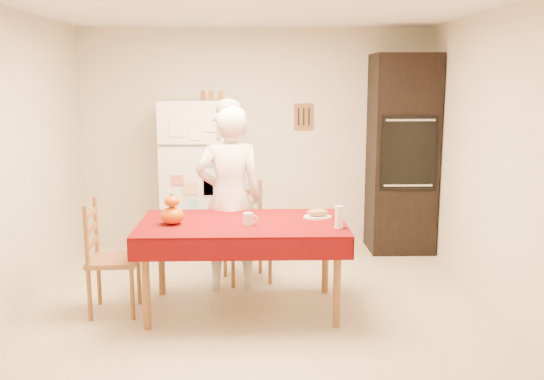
{
  "coord_description": "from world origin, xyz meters",
  "views": [
    {
      "loc": [
        -0.02,
        -4.76,
        1.92
      ],
      "look_at": [
        0.13,
        0.2,
        1.02
      ],
      "focal_mm": 40.0,
      "sensor_mm": 36.0,
      "label": 1
    }
  ],
  "objects_px": {
    "refrigerator": "(198,178)",
    "dining_table": "(243,230)",
    "chair_left": "(106,254)",
    "coffee_mug": "(248,219)",
    "oven_cabinet": "(402,154)",
    "pumpkin_lower": "(172,216)",
    "seated_woman": "(230,199)",
    "wine_glass": "(339,217)",
    "chair_far": "(245,228)",
    "bread_plate": "(318,217)"
  },
  "relations": [
    {
      "from": "coffee_mug",
      "to": "bread_plate",
      "type": "xyz_separation_m",
      "value": [
        0.59,
        0.23,
        -0.04
      ]
    },
    {
      "from": "chair_left",
      "to": "refrigerator",
      "type": "bearing_deg",
      "value": -20.91
    },
    {
      "from": "refrigerator",
      "to": "bread_plate",
      "type": "xyz_separation_m",
      "value": [
        1.16,
        -1.64,
        -0.08
      ]
    },
    {
      "from": "seated_woman",
      "to": "coffee_mug",
      "type": "height_order",
      "value": "seated_woman"
    },
    {
      "from": "oven_cabinet",
      "to": "pumpkin_lower",
      "type": "distance_m",
      "value": 2.99
    },
    {
      "from": "refrigerator",
      "to": "dining_table",
      "type": "distance_m",
      "value": 1.84
    },
    {
      "from": "pumpkin_lower",
      "to": "chair_left",
      "type": "bearing_deg",
      "value": 176.22
    },
    {
      "from": "refrigerator",
      "to": "wine_glass",
      "type": "distance_m",
      "value": 2.37
    },
    {
      "from": "chair_left",
      "to": "oven_cabinet",
      "type": "bearing_deg",
      "value": -59.83
    },
    {
      "from": "chair_far",
      "to": "coffee_mug",
      "type": "bearing_deg",
      "value": -102.89
    },
    {
      "from": "coffee_mug",
      "to": "pumpkin_lower",
      "type": "xyz_separation_m",
      "value": [
        -0.62,
        0.05,
        0.02
      ]
    },
    {
      "from": "wine_glass",
      "to": "seated_woman",
      "type": "bearing_deg",
      "value": 139.25
    },
    {
      "from": "chair_left",
      "to": "coffee_mug",
      "type": "distance_m",
      "value": 1.22
    },
    {
      "from": "dining_table",
      "to": "pumpkin_lower",
      "type": "xyz_separation_m",
      "value": [
        -0.57,
        -0.06,
        0.14
      ]
    },
    {
      "from": "oven_cabinet",
      "to": "coffee_mug",
      "type": "height_order",
      "value": "oven_cabinet"
    },
    {
      "from": "chair_far",
      "to": "bread_plate",
      "type": "height_order",
      "value": "chair_far"
    },
    {
      "from": "oven_cabinet",
      "to": "chair_left",
      "type": "distance_m",
      "value": 3.46
    },
    {
      "from": "dining_table",
      "to": "chair_far",
      "type": "relative_size",
      "value": 1.79
    },
    {
      "from": "dining_table",
      "to": "coffee_mug",
      "type": "height_order",
      "value": "coffee_mug"
    },
    {
      "from": "chair_left",
      "to": "seated_woman",
      "type": "bearing_deg",
      "value": -62.56
    },
    {
      "from": "dining_table",
      "to": "bread_plate",
      "type": "distance_m",
      "value": 0.65
    },
    {
      "from": "dining_table",
      "to": "bread_plate",
      "type": "xyz_separation_m",
      "value": [
        0.64,
        0.12,
        0.08
      ]
    },
    {
      "from": "pumpkin_lower",
      "to": "dining_table",
      "type": "bearing_deg",
      "value": 5.9
    },
    {
      "from": "coffee_mug",
      "to": "wine_glass",
      "type": "xyz_separation_m",
      "value": [
        0.72,
        -0.11,
        0.04
      ]
    },
    {
      "from": "refrigerator",
      "to": "chair_left",
      "type": "xyz_separation_m",
      "value": [
        -0.6,
        -1.78,
        -0.34
      ]
    },
    {
      "from": "bread_plate",
      "to": "pumpkin_lower",
      "type": "bearing_deg",
      "value": -171.43
    },
    {
      "from": "dining_table",
      "to": "chair_left",
      "type": "relative_size",
      "value": 1.79
    },
    {
      "from": "refrigerator",
      "to": "bread_plate",
      "type": "bearing_deg",
      "value": -54.56
    },
    {
      "from": "oven_cabinet",
      "to": "pumpkin_lower",
      "type": "relative_size",
      "value": 11.5
    },
    {
      "from": "pumpkin_lower",
      "to": "wine_glass",
      "type": "relative_size",
      "value": 1.09
    },
    {
      "from": "seated_woman",
      "to": "bread_plate",
      "type": "distance_m",
      "value": 0.88
    },
    {
      "from": "chair_far",
      "to": "bread_plate",
      "type": "relative_size",
      "value": 3.96
    },
    {
      "from": "wine_glass",
      "to": "chair_left",
      "type": "bearing_deg",
      "value": 173.99
    },
    {
      "from": "chair_left",
      "to": "bread_plate",
      "type": "height_order",
      "value": "chair_left"
    },
    {
      "from": "pumpkin_lower",
      "to": "refrigerator",
      "type": "bearing_deg",
      "value": 88.76
    },
    {
      "from": "chair_left",
      "to": "pumpkin_lower",
      "type": "height_order",
      "value": "chair_left"
    },
    {
      "from": "chair_far",
      "to": "wine_glass",
      "type": "bearing_deg",
      "value": -69.02
    },
    {
      "from": "refrigerator",
      "to": "bread_plate",
      "type": "height_order",
      "value": "refrigerator"
    },
    {
      "from": "coffee_mug",
      "to": "pumpkin_lower",
      "type": "bearing_deg",
      "value": 175.33
    },
    {
      "from": "oven_cabinet",
      "to": "wine_glass",
      "type": "bearing_deg",
      "value": -115.82
    },
    {
      "from": "seated_woman",
      "to": "wine_glass",
      "type": "distance_m",
      "value": 1.18
    },
    {
      "from": "wine_glass",
      "to": "refrigerator",
      "type": "bearing_deg",
      "value": 123.23
    },
    {
      "from": "coffee_mug",
      "to": "chair_left",
      "type": "bearing_deg",
      "value": 175.76
    },
    {
      "from": "oven_cabinet",
      "to": "dining_table",
      "type": "distance_m",
      "value": 2.55
    },
    {
      "from": "seated_woman",
      "to": "pumpkin_lower",
      "type": "height_order",
      "value": "seated_woman"
    },
    {
      "from": "refrigerator",
      "to": "chair_far",
      "type": "height_order",
      "value": "refrigerator"
    },
    {
      "from": "oven_cabinet",
      "to": "chair_far",
      "type": "height_order",
      "value": "oven_cabinet"
    },
    {
      "from": "chair_far",
      "to": "bread_plate",
      "type": "xyz_separation_m",
      "value": [
        0.63,
        -0.69,
        0.26
      ]
    },
    {
      "from": "coffee_mug",
      "to": "pumpkin_lower",
      "type": "relative_size",
      "value": 0.52
    },
    {
      "from": "wine_glass",
      "to": "bread_plate",
      "type": "distance_m",
      "value": 0.38
    }
  ]
}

